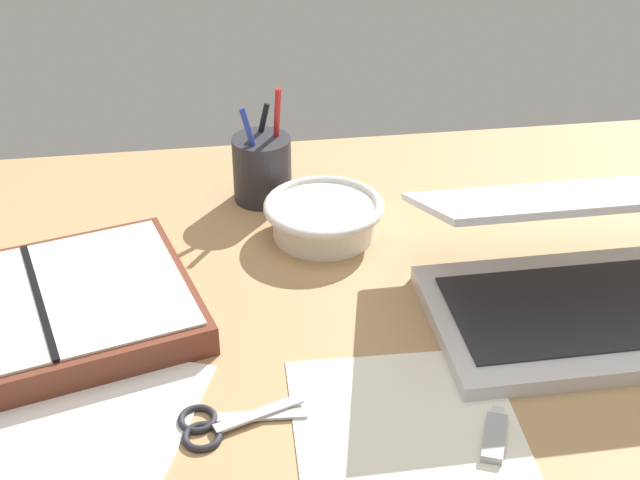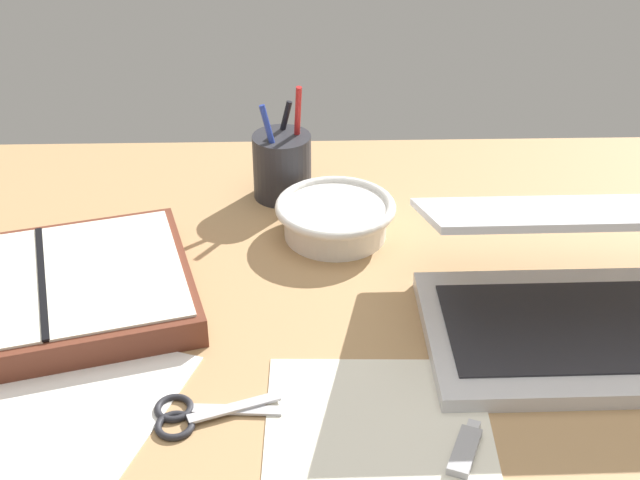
# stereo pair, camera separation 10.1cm
# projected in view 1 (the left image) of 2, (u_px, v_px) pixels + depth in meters

# --- Properties ---
(desk_top) EXTENTS (1.40, 1.00, 0.02)m
(desk_top) POSITION_uv_depth(u_px,v_px,m) (339.00, 346.00, 0.97)
(desk_top) COLOR tan
(desk_top) RESTS_ON ground
(laptop) EXTENTS (0.36, 0.29, 0.17)m
(laptop) POSITION_uv_depth(u_px,v_px,m) (587.00, 272.00, 0.99)
(laptop) COLOR silver
(laptop) RESTS_ON desk_top
(bowl) EXTENTS (0.15, 0.15, 0.05)m
(bowl) POSITION_uv_depth(u_px,v_px,m) (324.00, 216.00, 1.14)
(bowl) COLOR silver
(bowl) RESTS_ON desk_top
(pen_cup) EXTENTS (0.08, 0.08, 0.16)m
(pen_cup) POSITION_uv_depth(u_px,v_px,m) (262.00, 168.00, 1.21)
(pen_cup) COLOR #28282D
(pen_cup) RESTS_ON desk_top
(planner) EXTENTS (0.38, 0.33, 0.04)m
(planner) POSITION_uv_depth(u_px,v_px,m) (41.00, 313.00, 0.98)
(planner) COLOR brown
(planner) RESTS_ON desk_top
(scissors) EXTENTS (0.13, 0.06, 0.01)m
(scissors) POSITION_uv_depth(u_px,v_px,m) (214.00, 425.00, 0.85)
(scissors) COLOR #B7B7BC
(scissors) RESTS_ON desk_top
(paper_sheet_front) EXTENTS (0.22, 0.29, 0.00)m
(paper_sheet_front) POSITION_uv_depth(u_px,v_px,m) (414.00, 451.00, 0.82)
(paper_sheet_front) COLOR silver
(paper_sheet_front) RESTS_ON desk_top
(paper_sheet_beside_planner) EXTENTS (0.27, 0.33, 0.00)m
(paper_sheet_beside_planner) POSITION_uv_depth(u_px,v_px,m) (74.00, 448.00, 0.83)
(paper_sheet_beside_planner) COLOR white
(paper_sheet_beside_planner) RESTS_ON desk_top
(usb_drive) EXTENTS (0.04, 0.07, 0.01)m
(usb_drive) POSITION_uv_depth(u_px,v_px,m) (494.00, 437.00, 0.83)
(usb_drive) COLOR #99999E
(usb_drive) RESTS_ON desk_top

